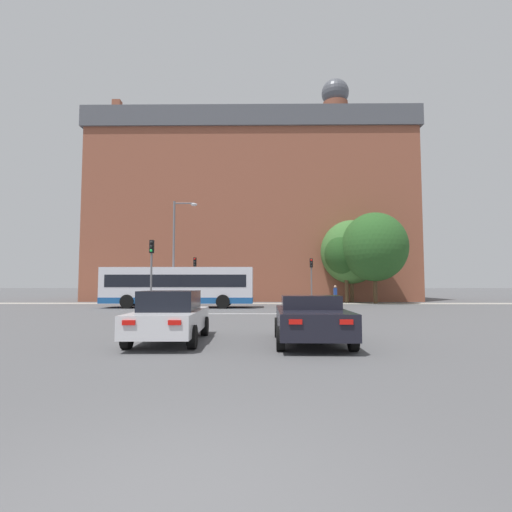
# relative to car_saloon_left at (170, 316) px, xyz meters

# --- Properties ---
(ground_plane) EXTENTS (400.00, 400.00, 0.00)m
(ground_plane) POSITION_rel_car_saloon_left_xyz_m (2.03, -8.98, -0.77)
(ground_plane) COLOR #545456
(stop_line_strip) EXTENTS (8.61, 0.30, 0.01)m
(stop_line_strip) POSITION_rel_car_saloon_left_xyz_m (2.03, 11.57, -0.77)
(stop_line_strip) COLOR silver
(stop_line_strip) RESTS_ON ground_plane
(far_pavement) EXTENTS (69.56, 2.50, 0.01)m
(far_pavement) POSITION_rel_car_saloon_left_xyz_m (2.03, 24.55, -0.76)
(far_pavement) COLOR #A09B91
(far_pavement) RESTS_ON ground_plane
(brick_civic_building) EXTENTS (35.33, 13.50, 26.30)m
(brick_civic_building) POSITION_rel_car_saloon_left_xyz_m (1.81, 34.28, 9.51)
(brick_civic_building) COLOR brown
(brick_civic_building) RESTS_ON ground_plane
(car_saloon_left) EXTENTS (2.03, 4.61, 1.53)m
(car_saloon_left) POSITION_rel_car_saloon_left_xyz_m (0.00, 0.00, 0.00)
(car_saloon_left) COLOR silver
(car_saloon_left) RESTS_ON ground_plane
(car_roadster_right) EXTENTS (2.16, 4.48, 1.39)m
(car_roadster_right) POSITION_rel_car_saloon_left_xyz_m (4.21, -0.30, -0.06)
(car_roadster_right) COLOR black
(car_roadster_right) RESTS_ON ground_plane
(bus_crossing_lead) EXTENTS (11.16, 2.69, 2.99)m
(bus_crossing_lead) POSITION_rel_car_saloon_left_xyz_m (-3.42, 17.81, 0.83)
(bus_crossing_lead) COLOR silver
(bus_crossing_lead) RESTS_ON ground_plane
(traffic_light_far_right) EXTENTS (0.26, 0.31, 4.06)m
(traffic_light_far_right) POSITION_rel_car_saloon_left_xyz_m (7.30, 23.73, 1.97)
(traffic_light_far_right) COLOR slate
(traffic_light_far_right) RESTS_ON ground_plane
(traffic_light_near_left) EXTENTS (0.26, 0.31, 4.44)m
(traffic_light_near_left) POSITION_rel_car_saloon_left_xyz_m (-3.93, 12.07, 2.20)
(traffic_light_near_left) COLOR slate
(traffic_light_near_left) RESTS_ON ground_plane
(traffic_light_far_left) EXTENTS (0.26, 0.31, 4.16)m
(traffic_light_far_left) POSITION_rel_car_saloon_left_xyz_m (-3.16, 23.51, 2.03)
(traffic_light_far_left) COLOR slate
(traffic_light_far_left) RESTS_ON ground_plane
(street_lamp_junction) EXTENTS (1.83, 0.36, 8.04)m
(street_lamp_junction) POSITION_rel_car_saloon_left_xyz_m (-3.54, 17.71, 4.04)
(street_lamp_junction) COLOR slate
(street_lamp_junction) RESTS_ON ground_plane
(pedestrian_waiting) EXTENTS (0.27, 0.43, 1.66)m
(pedestrian_waiting) POSITION_rel_car_saloon_left_xyz_m (9.51, 24.23, 0.20)
(pedestrian_waiting) COLOR brown
(pedestrian_waiting) RESTS_ON ground_plane
(pedestrian_walking_east) EXTENTS (0.41, 0.45, 1.67)m
(pedestrian_walking_east) POSITION_rel_car_saloon_left_xyz_m (-2.17, 25.35, 0.21)
(pedestrian_walking_east) COLOR black
(pedestrian_walking_east) RESTS_ON ground_plane
(tree_by_building) EXTENTS (6.00, 6.00, 8.33)m
(tree_by_building) POSITION_rel_car_saloon_left_xyz_m (13.18, 24.35, 4.40)
(tree_by_building) COLOR #4C3823
(tree_by_building) RESTS_ON ground_plane
(tree_kerbside) EXTENTS (5.92, 5.92, 8.03)m
(tree_kerbside) POSITION_rel_car_saloon_left_xyz_m (11.61, 26.82, 4.14)
(tree_kerbside) COLOR #4C3823
(tree_kerbside) RESTS_ON ground_plane
(tree_distant) EXTENTS (4.15, 4.15, 6.86)m
(tree_distant) POSITION_rel_car_saloon_left_xyz_m (10.91, 25.89, 3.89)
(tree_distant) COLOR #4C3823
(tree_distant) RESTS_ON ground_plane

